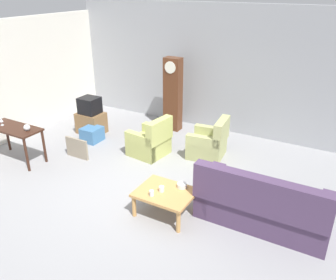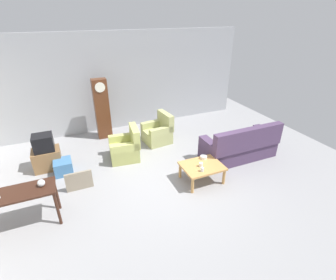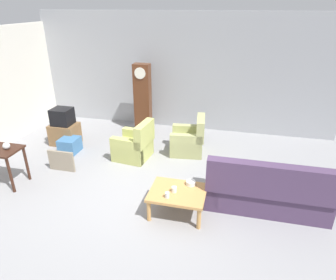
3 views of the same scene
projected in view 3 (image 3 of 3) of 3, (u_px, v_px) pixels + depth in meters
name	position (u px, v px, depth m)	size (l,w,h in m)	color
ground_plane	(146.00, 193.00, 5.81)	(10.40, 10.40, 0.00)	gray
garage_door_wall	(183.00, 73.00, 8.32)	(8.40, 0.16, 3.20)	#9EA0A5
couch_floral	(267.00, 191.00, 5.26)	(2.10, 0.89, 1.04)	#4C3856
armchair_olive_near	(134.00, 146.00, 7.01)	(0.87, 0.85, 0.92)	#B7BC66
armchair_olive_far	(189.00, 141.00, 7.27)	(0.88, 0.85, 0.92)	tan
coffee_table_wood	(178.00, 194.00, 5.12)	(0.96, 0.76, 0.44)	tan
grandfather_clock	(143.00, 99.00, 8.20)	(0.44, 0.30, 1.92)	#562D19
tv_stand_cabinet	(65.00, 134.00, 7.74)	(0.68, 0.52, 0.55)	brown
tv_crt	(62.00, 117.00, 7.54)	(0.48, 0.44, 0.42)	black
framed_picture_leaning	(61.00, 161.00, 6.50)	(0.60, 0.05, 0.47)	gray
storage_box_blue	(70.00, 145.00, 7.35)	(0.43, 0.46, 0.36)	teal
glass_dome_cloche	(6.00, 146.00, 5.76)	(0.14, 0.14, 0.14)	silver
cup_white_porcelain	(174.00, 189.00, 5.06)	(0.09, 0.09, 0.10)	white
cup_blue_rimmed	(167.00, 195.00, 4.91)	(0.07, 0.07, 0.10)	silver
bowl_white_stacked	(191.00, 183.00, 5.26)	(0.17, 0.17, 0.08)	white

